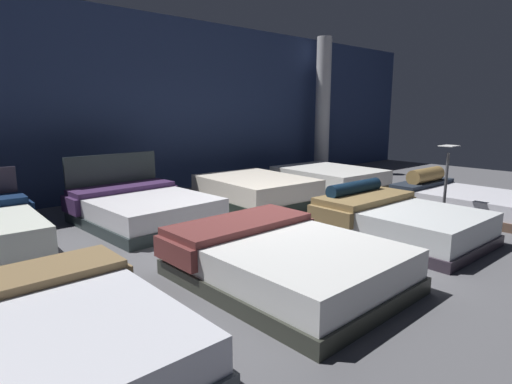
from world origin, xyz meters
name	(u,v)px	position (x,y,z in m)	size (l,w,h in m)	color
ground_plane	(278,236)	(0.00, 0.00, -0.01)	(18.00, 18.00, 0.02)	#5B5B60
showroom_back_wall	(140,106)	(0.00, 3.85, 1.75)	(18.00, 0.06, 3.50)	navy
bed_0	(49,343)	(-3.18, -1.18, 0.22)	(1.54, 1.96, 0.48)	#4C555A
bed_1	(283,260)	(-1.03, -1.12, 0.22)	(1.72, 2.16, 0.50)	#30332B
bed_2	(397,221)	(1.10, -1.11, 0.24)	(1.60, 1.96, 0.67)	#2F2731
bed_3	(462,200)	(3.22, -1.06, 0.20)	(1.58, 2.08, 0.67)	brown
bed_5	(143,208)	(-1.05, 1.79, 0.23)	(1.77, 2.09, 0.97)	#283233
bed_6	(256,191)	(1.05, 1.64, 0.24)	(1.68, 2.09, 0.49)	black
bed_7	(329,179)	(3.22, 1.73, 0.22)	(1.72, 2.21, 0.44)	brown
price_sign	(445,195)	(2.16, -1.23, 0.46)	(0.28, 0.24, 1.17)	#3F3F44
support_pillar	(323,107)	(4.91, 3.36, 1.75)	(0.38, 0.38, 3.50)	silver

